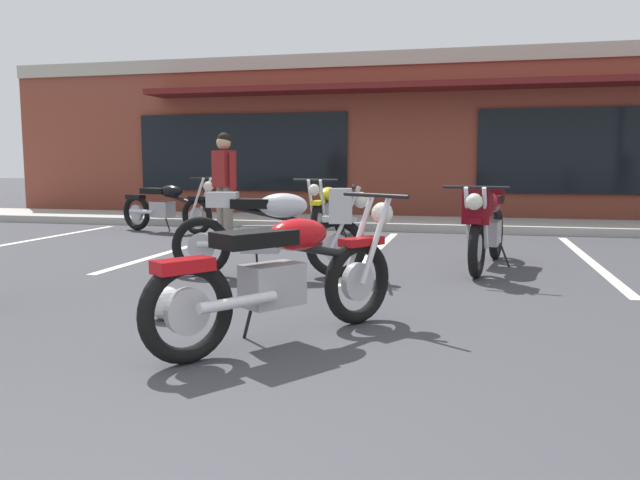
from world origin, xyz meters
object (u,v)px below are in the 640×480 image
motorcycle_foreground_classic (285,274)px  motorcycle_red_sportbike (166,206)px  motorcycle_blue_standard (279,227)px  motorcycle_silver_naked (486,223)px  motorcycle_green_cafe_racer (330,210)px  person_near_building (224,179)px  helmet_on_pavement (166,303)px

motorcycle_foreground_classic → motorcycle_red_sportbike: 7.19m
motorcycle_red_sportbike → motorcycle_blue_standard: same height
motorcycle_silver_naked → motorcycle_green_cafe_racer: (-2.37, 2.49, -0.07)m
motorcycle_blue_standard → person_near_building: person_near_building is taller
motorcycle_blue_standard → motorcycle_foreground_classic: bearing=-71.9°
motorcycle_red_sportbike → helmet_on_pavement: 6.36m
motorcycle_blue_standard → person_near_building: size_ratio=1.25×
motorcycle_silver_naked → person_near_building: (-3.93, 1.91, 0.42)m
motorcycle_foreground_classic → person_near_building: 5.84m
motorcycle_red_sportbike → helmet_on_pavement: motorcycle_red_sportbike is taller
person_near_building → helmet_on_pavement: person_near_building is taller
motorcycle_foreground_classic → motorcycle_green_cafe_racer: bearing=99.6°
motorcycle_green_cafe_racer → helmet_on_pavement: (-0.08, -5.46, -0.33)m
motorcycle_foreground_classic → helmet_on_pavement: 1.17m
motorcycle_green_cafe_racer → person_near_building: person_near_building is taller
motorcycle_blue_standard → motorcycle_green_cafe_racer: same height
motorcycle_blue_standard → motorcycle_green_cafe_racer: 3.49m
motorcycle_foreground_classic → motorcycle_blue_standard: (-0.76, 2.33, 0.07)m
motorcycle_blue_standard → motorcycle_green_cafe_racer: bearing=93.7°
motorcycle_red_sportbike → motorcycle_silver_naked: 5.97m
helmet_on_pavement → person_near_building: bearing=106.9°
motorcycle_silver_naked → motorcycle_green_cafe_racer: size_ratio=1.00×
motorcycle_red_sportbike → motorcycle_blue_standard: size_ratio=0.98×
motorcycle_green_cafe_racer → person_near_building: size_ratio=1.26×
motorcycle_foreground_classic → person_near_building: (-2.54, 5.23, 0.49)m
motorcycle_blue_standard → helmet_on_pavement: size_ratio=8.06×
motorcycle_silver_naked → motorcycle_green_cafe_racer: same height
motorcycle_foreground_classic → motorcycle_red_sportbike: bearing=123.3°
motorcycle_blue_standard → person_near_building: (-1.78, 2.90, 0.42)m
motorcycle_green_cafe_racer → helmet_on_pavement: 5.47m
motorcycle_silver_naked → person_near_building: bearing=154.0°
motorcycle_blue_standard → motorcycle_green_cafe_racer: (-0.22, 3.48, -0.07)m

